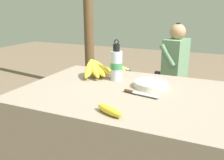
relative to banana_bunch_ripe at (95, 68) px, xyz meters
The scene contains 10 objects.
market_counter 0.57m from the banana_bunch_ripe, 35.52° to the right, with size 1.22×0.90×0.77m.
banana_bunch_ripe is the anchor object (origin of this frame).
serving_bowl 0.44m from the banana_bunch_ripe, ahead, with size 0.22×0.22×0.04m.
water_bottle 0.18m from the banana_bunch_ripe, ahead, with size 0.08×0.08×0.28m.
loose_banana_front 0.66m from the banana_bunch_ripe, 56.78° to the right, with size 0.17×0.10×0.04m.
knife 0.46m from the banana_bunch_ripe, 31.60° to the right, with size 0.22×0.06×0.02m.
wooden_bench 1.37m from the banana_bunch_ripe, 85.34° to the left, with size 1.49×0.32×0.44m.
seated_vendor 1.32m from the banana_bunch_ripe, 74.98° to the left, with size 0.45×0.42×1.10m.
banana_bunch_green 1.35m from the banana_bunch_ripe, 102.09° to the left, with size 0.17×0.28×0.12m.
support_post_near 2.03m from the banana_bunch_ripe, 120.25° to the left, with size 0.15×0.15×2.68m.
Camera 1 is at (0.50, -1.28, 1.25)m, focal length 38.00 mm.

